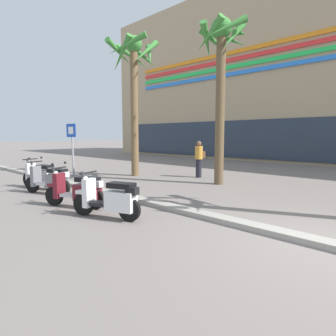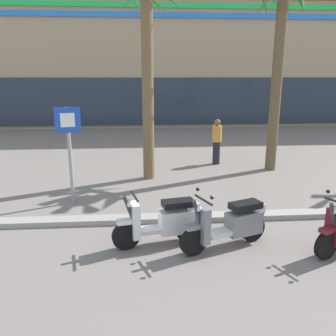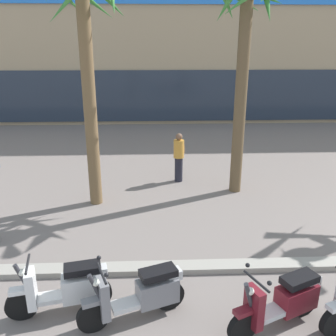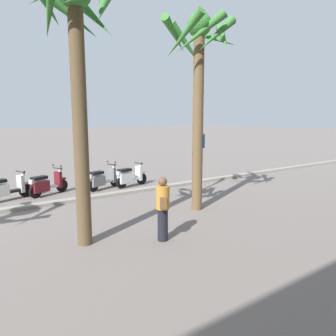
# 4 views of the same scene
# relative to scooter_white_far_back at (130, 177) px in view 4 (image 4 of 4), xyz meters

# --- Properties ---
(scooter_white_far_back) EXTENTS (1.71, 0.68, 1.04)m
(scooter_white_far_back) POSITION_rel_scooter_white_far_back_xyz_m (0.00, 0.00, 0.00)
(scooter_white_far_back) COLOR black
(scooter_white_far_back) RESTS_ON ground
(scooter_grey_tail_end) EXTENTS (1.74, 0.86, 1.17)m
(scooter_grey_tail_end) POSITION_rel_scooter_white_far_back_xyz_m (1.23, -0.19, -0.01)
(scooter_grey_tail_end) COLOR black
(scooter_grey_tail_end) RESTS_ON ground
(scooter_maroon_mid_front) EXTENTS (1.68, 0.91, 1.17)m
(scooter_maroon_mid_front) POSITION_rel_scooter_white_far_back_xyz_m (3.49, -0.46, -0.01)
(scooter_maroon_mid_front) COLOR black
(scooter_maroon_mid_front) RESTS_ON ground
(scooter_white_mid_centre) EXTENTS (1.71, 0.83, 1.04)m
(scooter_white_mid_centre) POSITION_rel_scooter_white_far_back_xyz_m (4.94, -0.46, -0.00)
(scooter_white_mid_centre) COLOR black
(scooter_white_mid_centre) RESTS_ON ground
(crossing_sign) EXTENTS (0.59, 0.18, 2.40)m
(crossing_sign) POSITION_rel_scooter_white_far_back_xyz_m (-2.15, 2.36, 1.05)
(crossing_sign) COLOR #939399
(crossing_sign) RESTS_ON ground
(palm_tree_by_mall_entrance) EXTENTS (2.45, 2.46, 6.30)m
(palm_tree_by_mall_entrance) POSITION_rel_scooter_white_far_back_xyz_m (-0.19, 4.47, 4.31)
(palm_tree_by_mall_entrance) COLOR brown
(palm_tree_by_mall_entrance) RESTS_ON ground
(palm_tree_mid_walkway) EXTENTS (2.08, 2.17, 6.15)m
(palm_tree_mid_walkway) POSITION_rel_scooter_white_far_back_xyz_m (3.99, 5.19, 4.16)
(palm_tree_mid_walkway) COLOR brown
(palm_tree_mid_walkway) RESTS_ON ground
(pedestrian_window_shopping) EXTENTS (0.38, 0.45, 1.63)m
(pedestrian_window_shopping) POSITION_rel_scooter_white_far_back_xyz_m (2.29, 6.08, 0.40)
(pedestrian_window_shopping) COLOR black
(pedestrian_window_shopping) RESTS_ON ground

